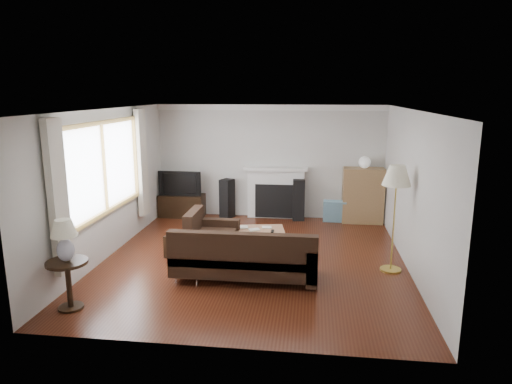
# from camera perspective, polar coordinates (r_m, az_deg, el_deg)

# --- Properties ---
(room) EXTENTS (5.10, 5.60, 2.54)m
(room) POSITION_cam_1_polar(r_m,az_deg,el_deg) (7.46, -0.29, 0.63)
(room) COLOR #481D10
(room) RESTS_ON ground
(window) EXTENTS (0.12, 2.74, 1.54)m
(window) POSITION_cam_1_polar(r_m,az_deg,el_deg) (7.91, -18.40, 2.88)
(window) COLOR olive
(window) RESTS_ON room
(curtain_near) EXTENTS (0.10, 0.35, 2.10)m
(curtain_near) POSITION_cam_1_polar(r_m,az_deg,el_deg) (6.60, -23.52, -0.66)
(curtain_near) COLOR beige
(curtain_near) RESTS_ON room
(curtain_far) EXTENTS (0.10, 0.35, 2.10)m
(curtain_far) POSITION_cam_1_polar(r_m,az_deg,el_deg) (9.29, -14.08, 3.56)
(curtain_far) COLOR beige
(curtain_far) RESTS_ON room
(fireplace) EXTENTS (1.40, 0.26, 1.15)m
(fireplace) POSITION_cam_1_polar(r_m,az_deg,el_deg) (10.15, 2.48, -0.08)
(fireplace) COLOR white
(fireplace) RESTS_ON room
(tv_stand) EXTENTS (1.01, 0.45, 0.50)m
(tv_stand) POSITION_cam_1_polar(r_m,az_deg,el_deg) (10.46, -9.24, -1.67)
(tv_stand) COLOR black
(tv_stand) RESTS_ON ground
(television) EXTENTS (0.96, 0.13, 0.55)m
(television) POSITION_cam_1_polar(r_m,az_deg,el_deg) (10.35, -9.34, 1.17)
(television) COLOR black
(television) RESTS_ON tv_stand
(speaker_left) EXTENTS (0.34, 0.36, 0.87)m
(speaker_left) POSITION_cam_1_polar(r_m,az_deg,el_deg) (10.22, -3.63, -0.81)
(speaker_left) COLOR black
(speaker_left) RESTS_ON ground
(speaker_right) EXTENTS (0.28, 0.32, 0.91)m
(speaker_right) POSITION_cam_1_polar(r_m,az_deg,el_deg) (10.06, 5.34, -0.93)
(speaker_right) COLOR black
(speaker_right) RESTS_ON ground
(bookshelf) EXTENTS (0.86, 0.41, 1.19)m
(bookshelf) POSITION_cam_1_polar(r_m,az_deg,el_deg) (10.05, 13.21, -0.42)
(bookshelf) COLOR olive
(bookshelf) RESTS_ON ground
(globe_lamp) EXTENTS (0.25, 0.25, 0.25)m
(globe_lamp) POSITION_cam_1_polar(r_m,az_deg,el_deg) (9.92, 13.42, 3.62)
(globe_lamp) COLOR white
(globe_lamp) RESTS_ON bookshelf
(sectional_sofa) EXTENTS (2.35, 1.72, 0.76)m
(sectional_sofa) POSITION_cam_1_polar(r_m,az_deg,el_deg) (6.94, -1.36, -7.78)
(sectional_sofa) COLOR black
(sectional_sofa) RESTS_ON ground
(coffee_table) EXTENTS (1.11, 0.73, 0.40)m
(coffee_table) POSITION_cam_1_polar(r_m,az_deg,el_deg) (8.15, -0.16, -5.97)
(coffee_table) COLOR #A46F4E
(coffee_table) RESTS_ON ground
(footstool) EXTENTS (0.55, 0.55, 0.38)m
(footstool) POSITION_cam_1_polar(r_m,az_deg,el_deg) (8.01, -9.28, -6.56)
(footstool) COLOR black
(footstool) RESTS_ON ground
(floor_lamp) EXTENTS (0.50, 0.50, 1.69)m
(floor_lamp) POSITION_cam_1_polar(r_m,az_deg,el_deg) (7.38, 16.86, -3.27)
(floor_lamp) COLOR gold
(floor_lamp) RESTS_ON ground
(side_table) EXTENTS (0.52, 0.52, 0.66)m
(side_table) POSITION_cam_1_polar(r_m,az_deg,el_deg) (6.50, -22.35, -10.69)
(side_table) COLOR black
(side_table) RESTS_ON ground
(table_lamp) EXTENTS (0.34, 0.34, 0.54)m
(table_lamp) POSITION_cam_1_polar(r_m,az_deg,el_deg) (6.30, -22.80, -5.64)
(table_lamp) COLOR silver
(table_lamp) RESTS_ON side_table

